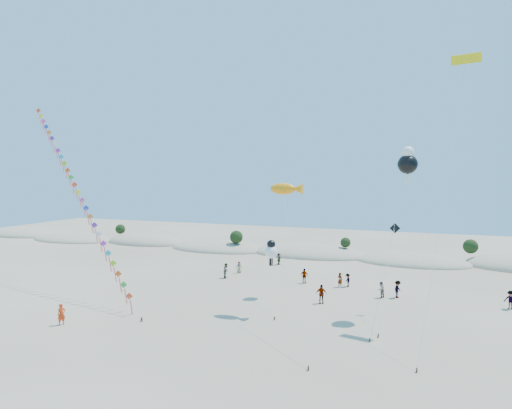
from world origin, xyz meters
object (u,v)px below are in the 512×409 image
(fish_kite, at_px, (287,189))
(parafoil_kite, at_px, (466,63))
(flyer_foreground, at_px, (62,314))
(kite_train, at_px, (75,186))

(fish_kite, distance_m, parafoil_kite, 18.96)
(fish_kite, height_order, flyer_foreground, fish_kite)
(parafoil_kite, distance_m, flyer_foreground, 41.01)
(kite_train, bearing_deg, fish_kite, -0.00)
(fish_kite, relative_size, flyer_foreground, 6.81)
(fish_kite, distance_m, flyer_foreground, 22.70)
(parafoil_kite, xyz_separation_m, flyer_foreground, (-32.01, -13.83, -21.60))
(kite_train, xyz_separation_m, flyer_foreground, (8.50, -10.93, -10.69))
(kite_train, distance_m, parafoil_kite, 42.05)
(flyer_foreground, bearing_deg, kite_train, 62.53)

